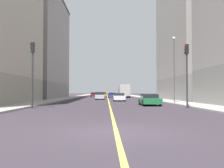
% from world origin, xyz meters
% --- Properties ---
extents(ground_plane, '(400.00, 400.00, 0.00)m').
position_xyz_m(ground_plane, '(0.00, 0.00, 0.00)').
color(ground_plane, '#332C35').
rests_on(ground_plane, ground).
extents(sidewalk_left, '(3.18, 168.00, 0.15)m').
position_xyz_m(sidewalk_left, '(8.98, 49.00, 0.07)').
color(sidewalk_left, '#9E9B93').
rests_on(sidewalk_left, ground).
extents(sidewalk_right, '(3.18, 168.00, 0.15)m').
position_xyz_m(sidewalk_right, '(-8.98, 49.00, 0.07)').
color(sidewalk_right, '#9E9B93').
rests_on(sidewalk_right, ground).
extents(lane_center_stripe, '(0.16, 154.00, 0.01)m').
position_xyz_m(lane_center_stripe, '(0.00, 49.00, 0.01)').
color(lane_center_stripe, '#E5D14C').
rests_on(lane_center_stripe, ground).
extents(building_left_mid, '(11.80, 20.21, 23.68)m').
position_xyz_m(building_left_mid, '(16.32, 33.44, 11.85)').
color(building_left_mid, gray).
rests_on(building_left_mid, ground).
extents(building_right_midblock, '(11.80, 24.94, 23.05)m').
position_xyz_m(building_right_midblock, '(-16.32, 45.24, 11.53)').
color(building_right_midblock, gray).
rests_on(building_right_midblock, ground).
extents(traffic_light_left_near, '(0.40, 0.32, 5.81)m').
position_xyz_m(traffic_light_left_near, '(6.97, 12.75, 3.77)').
color(traffic_light_left_near, '#2D2D2D').
rests_on(traffic_light_left_near, ground).
extents(traffic_light_right_near, '(0.40, 0.32, 5.92)m').
position_xyz_m(traffic_light_right_near, '(-7.01, 12.75, 3.84)').
color(traffic_light_right_near, '#2D2D2D').
rests_on(traffic_light_right_near, ground).
extents(street_lamp_left_near, '(0.36, 0.36, 8.12)m').
position_xyz_m(street_lamp_left_near, '(7.99, 20.45, 4.99)').
color(street_lamp_left_near, '#4C4C51').
rests_on(street_lamp_left_near, ground).
extents(car_blue, '(1.92, 4.00, 1.26)m').
position_xyz_m(car_blue, '(0.98, 48.31, 0.62)').
color(car_blue, '#23389E').
rests_on(car_blue, ground).
extents(car_maroon, '(1.96, 4.32, 1.30)m').
position_xyz_m(car_maroon, '(-3.82, 58.48, 0.63)').
color(car_maroon, maroon).
rests_on(car_maroon, ground).
extents(car_silver, '(1.80, 4.30, 1.41)m').
position_xyz_m(car_silver, '(-1.58, 37.63, 0.69)').
color(car_silver, silver).
rests_on(car_silver, ground).
extents(car_white, '(1.91, 4.25, 1.26)m').
position_xyz_m(car_white, '(1.67, 29.47, 0.63)').
color(car_white, white).
rests_on(car_white, ground).
extents(car_green, '(1.96, 4.19, 1.23)m').
position_xyz_m(car_green, '(4.32, 17.11, 0.61)').
color(car_green, '#1E6B38').
rests_on(car_green, ground).
extents(car_orange, '(2.01, 4.55, 1.33)m').
position_xyz_m(car_orange, '(-1.27, 55.53, 0.66)').
color(car_orange, orange).
rests_on(car_orange, ground).
extents(box_truck, '(2.58, 7.31, 3.24)m').
position_xyz_m(box_truck, '(4.03, 51.02, 1.70)').
color(box_truck, maroon).
rests_on(box_truck, ground).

